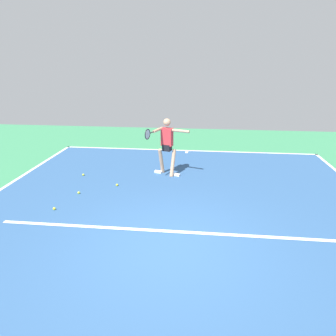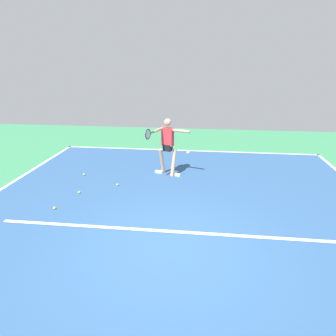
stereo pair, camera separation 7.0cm
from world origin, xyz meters
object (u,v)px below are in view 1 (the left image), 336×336
tennis_player (167,143)px  tennis_ball_by_sideline (117,185)px  tennis_ball_by_baseline (54,209)px  tennis_ball_near_player (79,193)px  tennis_ball_centre_court (83,175)px

tennis_player → tennis_ball_by_sideline: tennis_player is taller
tennis_ball_by_baseline → tennis_ball_by_sideline: (-1.09, -1.59, 0.00)m
tennis_player → tennis_ball_near_player: tennis_player is taller
tennis_ball_near_player → tennis_ball_by_sideline: bearing=-143.8°
tennis_ball_by_baseline → tennis_ball_by_sideline: 1.93m
tennis_ball_by_sideline → tennis_ball_by_baseline: bearing=55.6°
tennis_ball_by_baseline → tennis_ball_by_sideline: size_ratio=1.00×
tennis_ball_near_player → tennis_ball_centre_court: (0.38, -1.32, 0.00)m
tennis_ball_by_baseline → tennis_player: bearing=-132.1°
tennis_ball_centre_court → tennis_ball_by_sideline: 1.43m
tennis_player → tennis_ball_centre_court: 2.76m
tennis_ball_near_player → tennis_ball_by_baseline: same height
tennis_ball_near_player → tennis_ball_by_sideline: (-0.87, -0.64, 0.00)m
tennis_player → tennis_ball_centre_court: bearing=27.0°
tennis_ball_near_player → tennis_ball_by_sideline: size_ratio=1.00×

